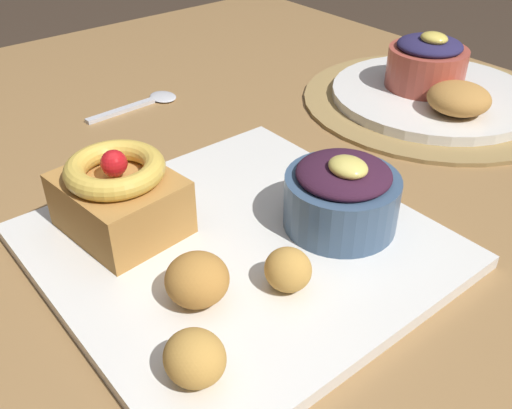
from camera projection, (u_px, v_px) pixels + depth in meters
name	position (u px, v px, depth m)	size (l,w,h in m)	color
dining_table	(338.00, 304.00, 0.57)	(1.37, 0.94, 0.73)	olive
woven_placemat	(432.00, 101.00, 0.74)	(0.33, 0.33, 0.01)	#997A47
front_plate	(238.00, 246.00, 0.49)	(0.30, 0.30, 0.01)	white
cake_slice	(119.00, 195.00, 0.48)	(0.11, 0.09, 0.08)	#B77F3D
berry_ramekin	(342.00, 195.00, 0.48)	(0.10, 0.10, 0.07)	#3D5675
fritter_front	(198.00, 280.00, 0.41)	(0.05, 0.05, 0.04)	#BC7F38
fritter_middle	(195.00, 358.00, 0.36)	(0.04, 0.04, 0.03)	gold
fritter_back	(288.00, 270.00, 0.43)	(0.04, 0.04, 0.03)	gold
back_plate	(433.00, 95.00, 0.73)	(0.26, 0.26, 0.01)	white
back_ramekin	(427.00, 62.00, 0.72)	(0.10, 0.10, 0.07)	#B24C3D
back_pastry	(459.00, 98.00, 0.67)	(0.07, 0.07, 0.04)	#B77F3D
spoon	(146.00, 102.00, 0.74)	(0.04, 0.13, 0.00)	silver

